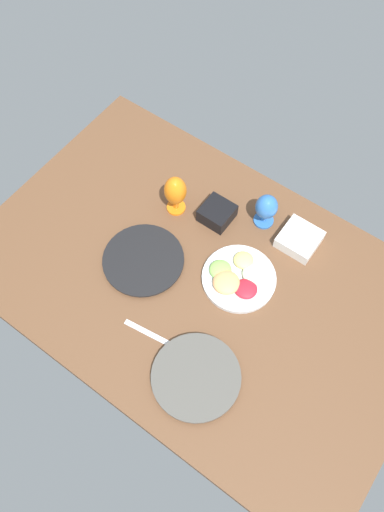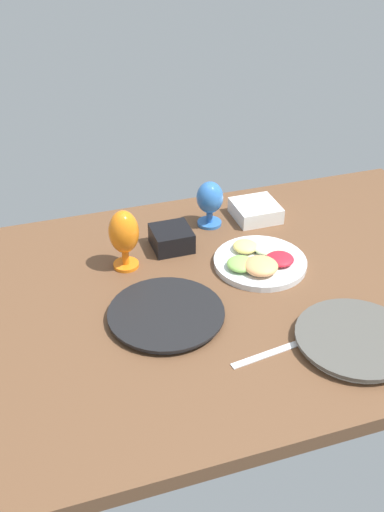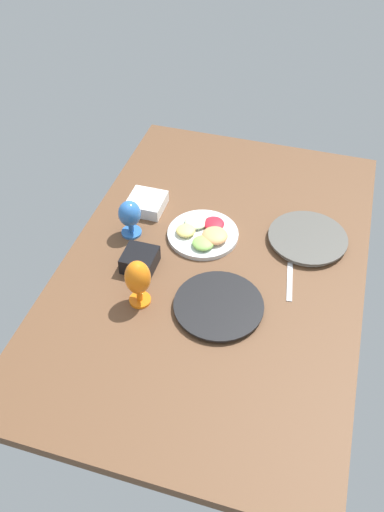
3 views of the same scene
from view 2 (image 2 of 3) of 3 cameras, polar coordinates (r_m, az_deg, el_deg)
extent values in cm
cube|color=brown|center=(163.90, 3.73, -3.58)|extent=(160.00, 104.00, 4.00)
cylinder|color=silver|center=(149.73, 15.19, -7.77)|extent=(26.64, 26.64, 1.52)
cylinder|color=#4E4C47|center=(148.95, 15.26, -7.42)|extent=(28.96, 28.96, 0.91)
cylinder|color=#4C4C51|center=(152.16, -2.45, -5.66)|extent=(27.09, 27.09, 1.27)
cylinder|color=black|center=(151.51, -2.46, -5.36)|extent=(29.44, 29.44, 0.76)
cylinder|color=silver|center=(171.73, 6.45, -0.61)|extent=(26.32, 26.32, 1.80)
ellipsoid|color=#8CC659|center=(166.71, 4.65, -0.74)|extent=(7.89, 7.89, 2.60)
ellipsoid|color=#F2A566|center=(165.75, 6.52, -0.93)|extent=(9.47, 9.47, 3.38)
ellipsoid|color=red|center=(170.19, 8.30, -0.27)|extent=(7.87, 7.87, 2.38)
ellipsoid|color=beige|center=(174.90, 7.19, 0.83)|extent=(8.76, 8.76, 2.27)
ellipsoid|color=#F9E072|center=(174.30, 5.05, 0.92)|extent=(7.13, 7.13, 2.63)
cylinder|color=#306ABB|center=(190.22, 1.65, 3.15)|extent=(7.60, 7.60, 1.00)
cylinder|color=#306ABB|center=(189.10, 1.66, 3.74)|extent=(2.00, 2.00, 3.48)
ellipsoid|color=#306ABB|center=(185.80, 1.70, 5.56)|extent=(8.28, 8.28, 10.14)
cylinder|color=orange|center=(171.45, -6.24, -0.82)|extent=(7.22, 7.22, 1.00)
cylinder|color=orange|center=(170.05, -6.29, -0.12)|extent=(2.00, 2.00, 4.04)
ellipsoid|color=orange|center=(165.59, -6.47, 2.29)|extent=(8.38, 8.38, 12.67)
cube|color=white|center=(194.04, 6.02, 4.29)|extent=(13.75, 13.75, 4.89)
cube|color=#F9E072|center=(193.29, 6.05, 4.69)|extent=(11.28, 11.28, 1.56)
cube|color=black|center=(177.45, -1.95, 1.68)|extent=(11.33, 11.33, 6.16)
cube|color=tan|center=(176.42, -1.96, 2.22)|extent=(9.29, 9.29, 1.97)
cube|color=silver|center=(142.94, 6.99, -9.20)|extent=(18.08, 4.28, 0.60)
camera|label=1|loc=(1.28, 66.44, 51.45)|focal=35.65mm
camera|label=3|loc=(1.26, -73.49, 31.50)|focal=37.43mm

